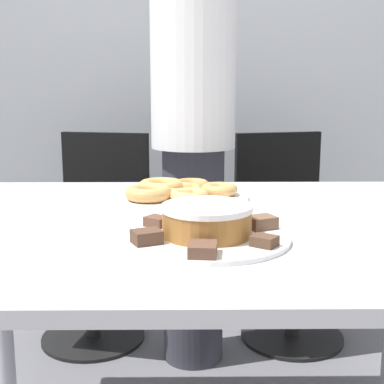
{
  "coord_description": "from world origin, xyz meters",
  "views": [
    {
      "loc": [
        -0.04,
        -1.22,
        1.07
      ],
      "look_at": [
        -0.03,
        0.04,
        0.82
      ],
      "focal_mm": 50.0,
      "sensor_mm": 36.0,
      "label": 1
    }
  ],
  "objects_px": {
    "person_standing": "(193,128)",
    "plate_donuts": "(181,197)",
    "frosted_cake": "(207,220)",
    "plate_cake": "(207,238)",
    "office_chair_right": "(289,243)",
    "office_chair_left": "(95,244)"
  },
  "relations": [
    {
      "from": "person_standing",
      "to": "plate_donuts",
      "type": "bearing_deg",
      "value": -94.45
    },
    {
      "from": "person_standing",
      "to": "frosted_cake",
      "type": "xyz_separation_m",
      "value": [
        0.02,
        -0.93,
        -0.12
      ]
    },
    {
      "from": "plate_cake",
      "to": "person_standing",
      "type": "bearing_deg",
      "value": 90.98
    },
    {
      "from": "office_chair_right",
      "to": "plate_cake",
      "type": "xyz_separation_m",
      "value": [
        -0.4,
        -1.15,
        0.36
      ]
    },
    {
      "from": "person_standing",
      "to": "frosted_cake",
      "type": "relative_size",
      "value": 9.25
    },
    {
      "from": "office_chair_left",
      "to": "plate_donuts",
      "type": "bearing_deg",
      "value": -50.72
    },
    {
      "from": "office_chair_right",
      "to": "plate_donuts",
      "type": "relative_size",
      "value": 2.31
    },
    {
      "from": "plate_cake",
      "to": "plate_donuts",
      "type": "bearing_deg",
      "value": 97.94
    },
    {
      "from": "frosted_cake",
      "to": "office_chair_left",
      "type": "bearing_deg",
      "value": 110.6
    },
    {
      "from": "office_chair_right",
      "to": "frosted_cake",
      "type": "bearing_deg",
      "value": -123.0
    },
    {
      "from": "office_chair_left",
      "to": "frosted_cake",
      "type": "bearing_deg",
      "value": -56.94
    },
    {
      "from": "office_chair_left",
      "to": "office_chair_right",
      "type": "bearing_deg",
      "value": 12.44
    },
    {
      "from": "plate_cake",
      "to": "office_chair_right",
      "type": "bearing_deg",
      "value": 70.87
    },
    {
      "from": "office_chair_left",
      "to": "plate_cake",
      "type": "height_order",
      "value": "office_chair_left"
    },
    {
      "from": "person_standing",
      "to": "office_chair_left",
      "type": "height_order",
      "value": "person_standing"
    },
    {
      "from": "plate_cake",
      "to": "office_chair_left",
      "type": "bearing_deg",
      "value": 110.6
    },
    {
      "from": "office_chair_right",
      "to": "plate_cake",
      "type": "distance_m",
      "value": 1.27
    },
    {
      "from": "office_chair_right",
      "to": "plate_cake",
      "type": "height_order",
      "value": "office_chair_right"
    },
    {
      "from": "office_chair_left",
      "to": "plate_donuts",
      "type": "height_order",
      "value": "office_chair_left"
    },
    {
      "from": "office_chair_right",
      "to": "plate_cake",
      "type": "bearing_deg",
      "value": -123.0
    },
    {
      "from": "person_standing",
      "to": "plate_donuts",
      "type": "relative_size",
      "value": 4.56
    },
    {
      "from": "plate_donuts",
      "to": "office_chair_right",
      "type": "bearing_deg",
      "value": 58.44
    }
  ]
}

